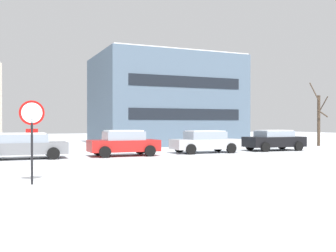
{
  "coord_description": "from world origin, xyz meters",
  "views": [
    {
      "loc": [
        -2.54,
        -14.3,
        1.87
      ],
      "look_at": [
        5.68,
        4.7,
        1.74
      ],
      "focal_mm": 42.46,
      "sensor_mm": 36.0,
      "label": 1
    }
  ],
  "objects": [
    {
      "name": "ground_plane",
      "position": [
        0.0,
        0.0,
        0.0
      ],
      "size": [
        120.0,
        120.0,
        0.0
      ],
      "primitive_type": "plane",
      "color": "white"
    },
    {
      "name": "road_surface",
      "position": [
        0.0,
        3.07,
        0.0
      ],
      "size": [
        80.0,
        8.15,
        0.0
      ],
      "color": "silver",
      "rests_on": "ground"
    },
    {
      "name": "stop_sign",
      "position": [
        -1.55,
        -1.47,
        1.81
      ],
      "size": [
        0.76,
        0.1,
        2.58
      ],
      "color": "black",
      "rests_on": "ground"
    },
    {
      "name": "parked_car_gray",
      "position": [
        -1.27,
        7.86,
        0.71
      ],
      "size": [
        4.53,
        2.14,
        1.37
      ],
      "color": "slate",
      "rests_on": "ground"
    },
    {
      "name": "parked_car_red",
      "position": [
        4.17,
        7.66,
        0.75
      ],
      "size": [
        4.03,
        2.13,
        1.48
      ],
      "color": "red",
      "rests_on": "ground"
    },
    {
      "name": "parked_car_silver",
      "position": [
        9.61,
        7.87,
        0.73
      ],
      "size": [
        4.34,
        2.07,
        1.42
      ],
      "color": "silver",
      "rests_on": "ground"
    },
    {
      "name": "parked_car_black",
      "position": [
        15.05,
        7.92,
        0.73
      ],
      "size": [
        4.22,
        2.1,
        1.42
      ],
      "color": "black",
      "rests_on": "ground"
    },
    {
      "name": "tree_far_right",
      "position": [
        22.11,
        11.03,
        2.32
      ],
      "size": [
        1.19,
        1.18,
        5.3
      ],
      "color": "#423326",
      "rests_on": "ground"
    },
    {
      "name": "building_far_right",
      "position": [
        11.55,
        19.02,
        3.97
      ],
      "size": [
        12.3,
        9.15,
        7.95
      ],
      "color": "slate",
      "rests_on": "ground"
    }
  ]
}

